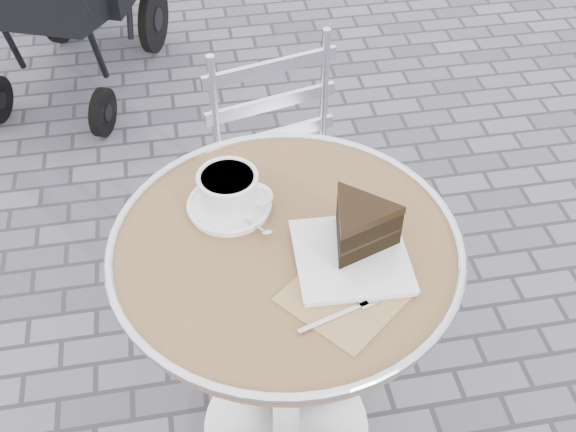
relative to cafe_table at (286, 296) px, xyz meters
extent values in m
plane|color=slate|center=(0.00, 0.00, -0.57)|extent=(80.00, 80.00, 0.00)
cylinder|color=silver|center=(0.00, 0.00, -0.55)|extent=(0.44, 0.44, 0.03)
cylinder|color=silver|center=(0.00, 0.00, -0.20)|extent=(0.07, 0.07, 0.67)
cylinder|color=#A47C59|center=(0.00, 0.00, 0.15)|extent=(0.70, 0.70, 0.03)
torus|color=silver|center=(0.00, 0.00, 0.16)|extent=(0.72, 0.72, 0.02)
cylinder|color=white|center=(-0.10, 0.12, 0.17)|extent=(0.17, 0.17, 0.01)
cylinder|color=white|center=(-0.10, 0.12, 0.21)|extent=(0.15, 0.15, 0.08)
torus|color=white|center=(-0.04, 0.10, 0.21)|extent=(0.06, 0.03, 0.06)
cylinder|color=beige|center=(-0.10, 0.12, 0.25)|extent=(0.11, 0.11, 0.01)
cube|color=#A47A5A|center=(0.08, -0.15, 0.17)|extent=(0.27, 0.27, 0.00)
cube|color=white|center=(0.12, -0.07, 0.17)|extent=(0.22, 0.22, 0.01)
cylinder|color=silver|center=(-0.01, 0.25, -0.36)|extent=(0.02, 0.02, 0.42)
cylinder|color=silver|center=(0.29, 0.33, -0.36)|extent=(0.02, 0.02, 0.42)
cylinder|color=silver|center=(-0.09, 0.56, -0.36)|extent=(0.02, 0.02, 0.42)
cylinder|color=silver|center=(0.22, 0.64, -0.36)|extent=(0.02, 0.02, 0.42)
cube|color=silver|center=(0.10, 0.45, -0.14)|extent=(0.45, 0.45, 0.02)
cylinder|color=black|center=(-0.48, 1.42, -0.47)|extent=(0.10, 0.19, 0.19)
cylinder|color=black|center=(-0.66, 2.18, -0.42)|extent=(0.14, 0.29, 0.30)
cylinder|color=black|center=(-0.24, 2.02, -0.42)|extent=(0.14, 0.29, 0.30)
camera|label=1|loc=(-0.17, -0.98, 1.21)|focal=45.00mm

